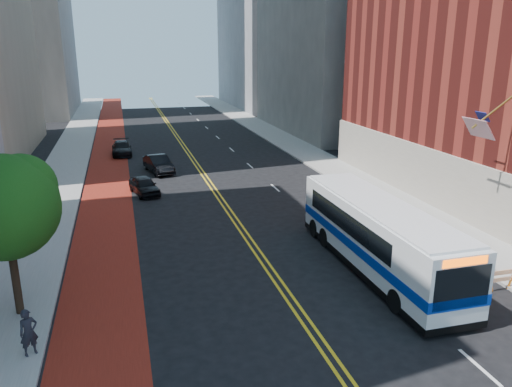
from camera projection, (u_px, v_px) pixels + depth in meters
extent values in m
plane|color=black|center=(329.00, 356.00, 18.08)|extent=(160.00, 160.00, 0.00)
cube|color=gray|center=(61.00, 177.00, 42.81)|extent=(4.00, 140.00, 0.15)
cube|color=gray|center=(321.00, 161.00, 48.85)|extent=(4.00, 140.00, 0.15)
cube|color=maroon|center=(108.00, 174.00, 43.81)|extent=(3.60, 140.00, 0.01)
cube|color=gold|center=(198.00, 169.00, 45.81)|extent=(0.14, 140.00, 0.01)
cube|color=gold|center=(201.00, 169.00, 45.90)|extent=(0.14, 140.00, 0.01)
cube|color=silver|center=(479.00, 367.00, 17.43)|extent=(0.14, 2.20, 0.01)
cube|color=silver|center=(371.00, 272.00, 24.84)|extent=(0.14, 2.20, 0.01)
cube|color=silver|center=(312.00, 220.00, 32.25)|extent=(0.14, 2.20, 0.01)
cube|color=silver|center=(275.00, 188.00, 39.65)|extent=(0.14, 2.20, 0.01)
cube|color=silver|center=(250.00, 166.00, 47.06)|extent=(0.14, 2.20, 0.01)
cube|color=silver|center=(232.00, 150.00, 54.47)|extent=(0.14, 2.20, 0.01)
cube|color=silver|center=(218.00, 137.00, 61.87)|extent=(0.14, 2.20, 0.01)
cube|color=silver|center=(207.00, 128.00, 69.28)|extent=(0.14, 2.20, 0.01)
cube|color=silver|center=(198.00, 120.00, 76.69)|extent=(0.14, 2.20, 0.01)
cube|color=silver|center=(191.00, 113.00, 84.09)|extent=(0.14, 2.20, 0.01)
cube|color=silver|center=(184.00, 108.00, 91.50)|extent=(0.14, 2.20, 0.01)
cube|color=silver|center=(179.00, 104.00, 98.91)|extent=(0.14, 2.20, 0.01)
cube|color=#9E9384|center=(458.00, 188.00, 32.16)|extent=(0.50, 36.00, 4.00)
cube|color=black|center=(449.00, 197.00, 33.36)|extent=(0.35, 2.80, 2.20)
cube|color=black|center=(394.00, 173.00, 39.84)|extent=(0.35, 2.80, 2.20)
cylinder|color=#A57F33|center=(497.00, 109.00, 26.54)|extent=(2.85, 0.12, 2.05)
cube|color=#B21419|center=(478.00, 128.00, 26.57)|extent=(0.75, 1.90, 1.05)
cube|color=navy|center=(483.00, 116.00, 26.97)|extent=(0.39, 0.85, 0.52)
cube|color=orange|center=(491.00, 282.00, 22.67)|extent=(0.32, 0.06, 0.99)
cube|color=orange|center=(511.00, 279.00, 22.94)|extent=(0.32, 0.06, 0.99)
cube|color=orange|center=(502.00, 272.00, 22.69)|extent=(1.25, 0.05, 0.22)
cube|color=orange|center=(501.00, 279.00, 22.79)|extent=(1.25, 0.05, 0.18)
cube|color=orange|center=(469.00, 268.00, 24.10)|extent=(0.32, 0.06, 0.99)
cube|color=orange|center=(488.00, 265.00, 24.38)|extent=(0.32, 0.06, 0.99)
cube|color=orange|center=(479.00, 259.00, 24.13)|extent=(1.25, 0.05, 0.22)
cube|color=orange|center=(479.00, 266.00, 24.23)|extent=(1.25, 0.05, 0.18)
cube|color=orange|center=(449.00, 255.00, 25.54)|extent=(0.32, 0.06, 0.99)
cube|color=orange|center=(467.00, 253.00, 25.81)|extent=(0.32, 0.06, 0.99)
cube|color=orange|center=(459.00, 247.00, 25.56)|extent=(1.25, 0.05, 0.22)
cube|color=orange|center=(458.00, 253.00, 25.66)|extent=(1.25, 0.05, 0.18)
cube|color=orange|center=(431.00, 244.00, 26.97)|extent=(0.32, 0.06, 0.99)
cube|color=orange|center=(449.00, 242.00, 27.25)|extent=(0.32, 0.06, 0.99)
cube|color=orange|center=(441.00, 237.00, 27.00)|extent=(1.25, 0.05, 0.22)
cube|color=orange|center=(440.00, 243.00, 27.10)|extent=(1.25, 0.05, 0.18)
cube|color=orange|center=(415.00, 234.00, 28.41)|extent=(0.32, 0.06, 0.99)
cube|color=orange|center=(432.00, 233.00, 28.68)|extent=(0.32, 0.06, 0.99)
cube|color=orange|center=(424.00, 227.00, 28.43)|extent=(1.25, 0.05, 0.22)
cube|color=orange|center=(424.00, 233.00, 28.53)|extent=(1.25, 0.05, 0.18)
cylinder|color=black|center=(15.00, 277.00, 20.30)|extent=(0.32, 0.32, 3.20)
sphere|color=#15420E|center=(5.00, 207.00, 19.45)|extent=(4.20, 4.20, 4.20)
sphere|color=#15420E|center=(21.00, 189.00, 19.80)|extent=(2.80, 2.80, 2.80)
cube|color=silver|center=(378.00, 235.00, 24.56)|extent=(2.78, 12.68, 3.01)
cube|color=#032A96|center=(378.00, 243.00, 24.69)|extent=(2.83, 12.72, 0.48)
cube|color=black|center=(371.00, 220.00, 25.20)|extent=(2.83, 8.88, 1.00)
cube|color=black|center=(461.00, 287.00, 18.66)|extent=(2.42, 0.11, 1.69)
cube|color=black|center=(328.00, 192.00, 30.26)|extent=(2.20, 0.11, 1.06)
cube|color=#FF5905|center=(465.00, 262.00, 18.35)|extent=(1.92, 0.09, 0.32)
cube|color=silver|center=(380.00, 205.00, 24.12)|extent=(2.65, 12.04, 0.13)
cube|color=black|center=(376.00, 263.00, 24.98)|extent=(2.82, 12.71, 0.32)
cylinder|color=black|center=(397.00, 301.00, 20.87)|extent=(0.32, 1.06, 1.06)
cylinder|color=black|center=(448.00, 294.00, 21.51)|extent=(0.32, 1.06, 1.06)
cylinder|color=black|center=(325.00, 237.00, 27.90)|extent=(0.32, 1.06, 1.06)
cylinder|color=black|center=(366.00, 233.00, 28.54)|extent=(0.32, 1.06, 1.06)
cylinder|color=black|center=(315.00, 228.00, 29.31)|extent=(0.32, 1.06, 1.06)
cylinder|color=black|center=(354.00, 224.00, 29.94)|extent=(0.32, 1.06, 1.06)
imported|color=black|center=(144.00, 186.00, 37.79)|extent=(2.49, 4.23, 1.35)
imported|color=black|center=(159.00, 164.00, 44.34)|extent=(2.61, 4.88, 1.53)
imported|color=black|center=(122.00, 148.00, 51.62)|extent=(1.99, 4.82, 1.39)
imported|color=black|center=(29.00, 332.00, 17.69)|extent=(0.76, 0.67, 1.76)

